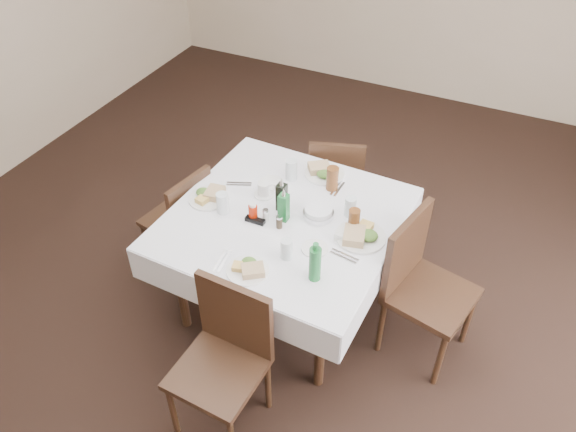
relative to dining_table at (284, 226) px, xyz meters
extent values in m
plane|color=black|center=(0.09, -0.16, -0.68)|extent=(7.00, 7.00, 0.00)
cylinder|color=#322010|center=(-0.50, -0.46, -0.32)|extent=(0.06, 0.06, 0.72)
cylinder|color=#322010|center=(-0.46, 0.50, -0.32)|extent=(0.06, 0.06, 0.72)
cylinder|color=#322010|center=(0.46, -0.50, -0.32)|extent=(0.06, 0.06, 0.72)
cylinder|color=#322010|center=(0.50, 0.46, -0.32)|extent=(0.06, 0.06, 0.72)
cube|color=#322010|center=(0.00, 0.00, 0.05)|extent=(1.25, 1.25, 0.03)
cube|color=white|center=(0.00, 0.00, 0.07)|extent=(1.38, 1.38, 0.01)
cube|color=white|center=(0.03, 0.66, -0.04)|extent=(1.33, 0.06, 0.22)
cube|color=white|center=(-0.03, -0.66, -0.04)|extent=(1.33, 0.06, 0.22)
cube|color=white|center=(0.66, -0.03, -0.04)|extent=(0.06, 1.33, 0.22)
cube|color=white|center=(-0.66, 0.03, -0.04)|extent=(0.06, 1.33, 0.22)
cube|color=#322010|center=(-0.02, 0.94, -0.28)|extent=(0.50, 0.50, 0.04)
cube|color=#322010|center=(0.04, 0.77, -0.06)|extent=(0.39, 0.16, 0.43)
cylinder|color=#322010|center=(0.09, 1.16, -0.48)|extent=(0.03, 0.03, 0.41)
cylinder|color=#322010|center=(0.20, 0.83, -0.48)|extent=(0.03, 0.03, 0.41)
cylinder|color=#322010|center=(-0.23, 1.05, -0.48)|extent=(0.03, 0.03, 0.41)
cylinder|color=#322010|center=(-0.13, 0.72, -0.48)|extent=(0.03, 0.03, 0.41)
cube|color=#322010|center=(0.07, -0.95, -0.24)|extent=(0.46, 0.46, 0.04)
cube|color=#322010|center=(0.08, -0.75, 0.00)|extent=(0.44, 0.06, 0.48)
cylinder|color=#322010|center=(-0.13, -1.13, -0.46)|extent=(0.04, 0.04, 0.45)
cylinder|color=#322010|center=(-0.11, -0.75, -0.46)|extent=(0.04, 0.04, 0.45)
cylinder|color=#322010|center=(0.26, -0.77, -0.46)|extent=(0.04, 0.04, 0.45)
cube|color=#322010|center=(0.95, 0.03, -0.22)|extent=(0.55, 0.55, 0.04)
cube|color=#322010|center=(0.74, 0.08, 0.03)|extent=(0.14, 0.45, 0.50)
cylinder|color=#322010|center=(1.09, -0.20, -0.45)|extent=(0.04, 0.04, 0.47)
cylinder|color=#322010|center=(0.71, -0.12, -0.45)|extent=(0.04, 0.04, 0.47)
cylinder|color=#322010|center=(1.18, 0.18, -0.45)|extent=(0.04, 0.04, 0.47)
cylinder|color=#322010|center=(0.80, 0.27, -0.45)|extent=(0.04, 0.04, 0.47)
cube|color=#322010|center=(-0.86, 0.03, -0.28)|extent=(0.45, 0.45, 0.04)
cube|color=#322010|center=(-0.69, 0.00, -0.07)|extent=(0.10, 0.39, 0.43)
cylinder|color=#322010|center=(-1.00, 0.23, -0.48)|extent=(0.03, 0.03, 0.40)
cylinder|color=#322010|center=(-0.67, 0.17, -0.48)|extent=(0.03, 0.03, 0.40)
cylinder|color=#322010|center=(-1.06, -0.10, -0.48)|extent=(0.03, 0.03, 0.40)
cylinder|color=#322010|center=(-0.73, -0.16, -0.48)|extent=(0.03, 0.03, 0.40)
cylinder|color=white|center=(0.05, 0.51, 0.09)|extent=(0.27, 0.27, 0.01)
cube|color=tan|center=(0.01, 0.51, 0.12)|extent=(0.18, 0.17, 0.04)
cube|color=gold|center=(0.10, 0.52, 0.11)|extent=(0.10, 0.09, 0.03)
ellipsoid|color=#335A1F|center=(0.07, 0.46, 0.12)|extent=(0.10, 0.09, 0.04)
cylinder|color=white|center=(0.02, -0.50, 0.09)|extent=(0.23, 0.23, 0.01)
cube|color=tan|center=(0.06, -0.51, 0.11)|extent=(0.15, 0.15, 0.04)
cube|color=gold|center=(-0.02, -0.51, 0.11)|extent=(0.09, 0.08, 0.03)
ellipsoid|color=#335A1F|center=(0.01, -0.46, 0.11)|extent=(0.09, 0.08, 0.04)
cylinder|color=white|center=(0.48, 0.02, 0.09)|extent=(0.30, 0.30, 0.02)
cube|color=tan|center=(0.45, -0.02, 0.12)|extent=(0.16, 0.18, 0.05)
cube|color=gold|center=(0.49, 0.07, 0.11)|extent=(0.09, 0.11, 0.04)
ellipsoid|color=#335A1F|center=(0.53, 0.02, 0.12)|extent=(0.11, 0.10, 0.05)
cylinder|color=white|center=(-0.50, -0.05, 0.09)|extent=(0.25, 0.25, 0.01)
cube|color=tan|center=(-0.48, -0.02, 0.11)|extent=(0.12, 0.15, 0.04)
cube|color=gold|center=(-0.51, -0.10, 0.11)|extent=(0.08, 0.10, 0.03)
ellipsoid|color=#335A1F|center=(-0.55, -0.04, 0.11)|extent=(0.09, 0.08, 0.04)
cylinder|color=white|center=(-0.22, 0.27, 0.09)|extent=(0.16, 0.16, 0.01)
cylinder|color=white|center=(0.28, -0.18, 0.09)|extent=(0.15, 0.15, 0.01)
cylinder|color=silver|center=(-0.13, 0.37, 0.15)|extent=(0.08, 0.08, 0.14)
cylinder|color=silver|center=(0.16, -0.31, 0.14)|extent=(0.07, 0.07, 0.12)
cylinder|color=silver|center=(0.35, 0.18, 0.14)|extent=(0.07, 0.07, 0.13)
cylinder|color=silver|center=(-0.36, -0.12, 0.15)|extent=(0.07, 0.07, 0.14)
cylinder|color=brown|center=(0.16, 0.38, 0.16)|extent=(0.08, 0.08, 0.16)
cylinder|color=brown|center=(0.42, 0.07, 0.15)|extent=(0.07, 0.07, 0.14)
cylinder|color=silver|center=(0.18, 0.09, 0.10)|extent=(0.19, 0.19, 0.03)
cylinder|color=white|center=(0.18, 0.09, 0.12)|extent=(0.17, 0.17, 0.04)
cube|color=black|center=(-0.05, 0.06, 0.17)|extent=(0.06, 0.06, 0.19)
cone|color=silver|center=(-0.05, 0.06, 0.29)|extent=(0.03, 0.03, 0.05)
cube|color=#1B6E30|center=(0.01, -0.02, 0.17)|extent=(0.06, 0.06, 0.18)
cone|color=silver|center=(0.01, -0.02, 0.29)|extent=(0.03, 0.03, 0.05)
cylinder|color=#9F1803|center=(-0.16, -0.10, 0.13)|extent=(0.05, 0.05, 0.10)
cylinder|color=white|center=(-0.16, -0.10, 0.19)|extent=(0.04, 0.04, 0.02)
cylinder|color=white|center=(-0.09, -0.08, 0.11)|extent=(0.04, 0.04, 0.07)
cylinder|color=silver|center=(-0.09, -0.08, 0.16)|extent=(0.04, 0.04, 0.01)
cylinder|color=#392D1F|center=(0.02, -0.10, 0.12)|extent=(0.04, 0.04, 0.07)
cylinder|color=silver|center=(0.02, -0.10, 0.16)|extent=(0.04, 0.04, 0.01)
cylinder|color=white|center=(-0.21, 0.14, 0.08)|extent=(0.13, 0.13, 0.01)
cylinder|color=white|center=(-0.21, 0.14, 0.13)|extent=(0.08, 0.08, 0.09)
cylinder|color=black|center=(-0.21, 0.14, 0.16)|extent=(0.07, 0.07, 0.01)
torus|color=white|center=(-0.17, 0.17, 0.13)|extent=(0.05, 0.05, 0.06)
cube|color=black|center=(-0.14, -0.12, 0.09)|extent=(0.12, 0.04, 0.03)
cylinder|color=#1B6E30|center=(0.37, -0.39, 0.19)|extent=(0.07, 0.07, 0.21)
cylinder|color=#1B6E30|center=(0.37, -0.39, 0.31)|extent=(0.03, 0.03, 0.04)
cube|color=white|center=(0.40, -0.05, 0.10)|extent=(0.10, 0.06, 0.05)
cube|color=pink|center=(0.40, -0.05, 0.11)|extent=(0.08, 0.04, 0.02)
cube|color=silver|center=(0.18, 0.39, 0.08)|extent=(0.02, 0.16, 0.01)
cube|color=silver|center=(0.20, 0.39, 0.08)|extent=(0.02, 0.16, 0.01)
cube|color=silver|center=(-0.13, -0.49, 0.08)|extent=(0.04, 0.17, 0.01)
cube|color=silver|center=(-0.16, -0.50, 0.08)|extent=(0.04, 0.17, 0.01)
cube|color=silver|center=(0.45, -0.18, 0.08)|extent=(0.17, 0.04, 0.01)
cube|color=silver|center=(0.45, -0.16, 0.08)|extent=(0.17, 0.04, 0.01)
cube|color=silver|center=(-0.41, 0.17, 0.08)|extent=(0.15, 0.08, 0.01)
cube|color=silver|center=(-0.40, 0.15, 0.08)|extent=(0.15, 0.08, 0.01)
camera|label=1|loc=(1.13, -2.33, 2.28)|focal=35.00mm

